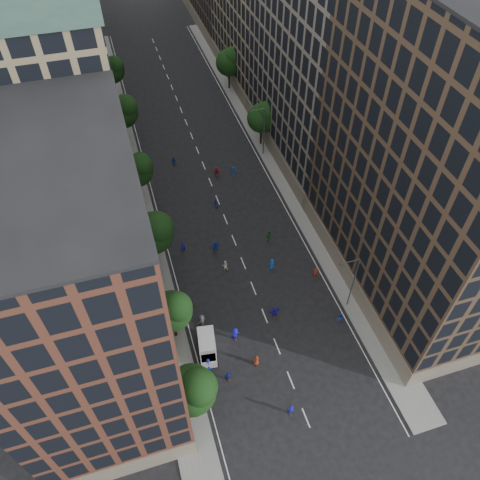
{
  "coord_description": "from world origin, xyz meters",
  "views": [
    {
      "loc": [
        -12.57,
        -16.87,
        49.59
      ],
      "look_at": [
        0.3,
        25.02,
        2.0
      ],
      "focal_mm": 35.0,
      "sensor_mm": 36.0,
      "label": 1
    }
  ],
  "objects": [
    {
      "name": "skater_6",
      "position": [
        -3.09,
        7.56,
        0.82
      ],
      "size": [
        0.86,
        0.63,
        1.64
      ],
      "primitive_type": "imported",
      "rotation": [
        0.0,
        0.0,
        3.28
      ],
      "color": "maroon",
      "rests_on": "ground"
    },
    {
      "name": "skater_9",
      "position": [
        -7.79,
        14.49,
        0.96
      ],
      "size": [
        1.42,
        1.13,
        1.92
      ],
      "primitive_type": "imported",
      "rotation": [
        0.0,
        0.0,
        3.52
      ],
      "color": "#424147",
      "rests_on": "ground"
    },
    {
      "name": "bldg_left_a",
      "position": [
        -19.0,
        11.0,
        15.0
      ],
      "size": [
        14.0,
        22.0,
        30.0
      ],
      "primitive_type": "cube",
      "color": "#552D20",
      "rests_on": "ground"
    },
    {
      "name": "bldg_right_a",
      "position": [
        19.0,
        15.0,
        18.0
      ],
      "size": [
        14.0,
        30.0,
        36.0
      ],
      "primitive_type": "cube",
      "color": "#483626",
      "rests_on": "ground"
    },
    {
      "name": "streetlamp_near",
      "position": [
        10.37,
        12.0,
        5.17
      ],
      "size": [
        2.64,
        0.22,
        9.06
      ],
      "color": "#595B60",
      "rests_on": "ground"
    },
    {
      "name": "skater_4",
      "position": [
        -6.72,
        6.7,
        0.77
      ],
      "size": [
        0.96,
        0.56,
        1.54
      ],
      "primitive_type": "imported",
      "rotation": [
        0.0,
        0.0,
        3.36
      ],
      "color": "#13249D",
      "rests_on": "ground"
    },
    {
      "name": "skater_17",
      "position": [
        1.4,
        41.65,
        0.88
      ],
      "size": [
        1.7,
        0.84,
        1.76
      ],
      "primitive_type": "imported",
      "rotation": [
        0.0,
        0.0,
        2.94
      ],
      "color": "#AA1C35",
      "rests_on": "ground"
    },
    {
      "name": "tree_left_2",
      "position": [
        -10.99,
        25.83,
        6.36
      ],
      "size": [
        5.6,
        5.6,
        9.45
      ],
      "color": "black",
      "rests_on": "ground"
    },
    {
      "name": "bldg_left_c",
      "position": [
        -19.0,
        58.0,
        14.0
      ],
      "size": [
        14.0,
        20.0,
        28.0
      ],
      "primitive_type": "cube",
      "color": "#552D20",
      "rests_on": "ground"
    },
    {
      "name": "skater_11",
      "position": [
        -3.07,
        25.74,
        0.88
      ],
      "size": [
        1.71,
        0.9,
        1.76
      ],
      "primitive_type": "imported",
      "rotation": [
        0.0,
        0.0,
        3.39
      ],
      "color": "#1636B9",
      "rests_on": "ground"
    },
    {
      "name": "tree_left_4",
      "position": [
        -11.0,
        55.84,
        6.1
      ],
      "size": [
        5.4,
        5.4,
        9.08
      ],
      "color": "black",
      "rests_on": "ground"
    },
    {
      "name": "tree_left_5",
      "position": [
        -11.02,
        71.86,
        5.68
      ],
      "size": [
        4.8,
        4.8,
        8.33
      ],
      "color": "black",
      "rests_on": "ground"
    },
    {
      "name": "skater_10",
      "position": [
        4.73,
        25.43,
        0.97
      ],
      "size": [
        1.23,
        0.9,
        1.93
      ],
      "primitive_type": "imported",
      "rotation": [
        0.0,
        0.0,
        3.57
      ],
      "color": "#206B2C",
      "rests_on": "ground"
    },
    {
      "name": "skater_1",
      "position": [
        -1.43,
        1.0,
        0.91
      ],
      "size": [
        0.67,
        0.45,
        1.82
      ],
      "primitive_type": "imported",
      "rotation": [
        0.0,
        0.0,
        3.13
      ],
      "color": "#1618B5",
      "rests_on": "ground"
    },
    {
      "name": "tree_right_a",
      "position": [
        11.38,
        47.85,
        5.63
      ],
      "size": [
        5.0,
        5.0,
        8.39
      ],
      "color": "black",
      "rests_on": "ground"
    },
    {
      "name": "sidewalk_right",
      "position": [
        12.0,
        47.5,
        0.07
      ],
      "size": [
        4.0,
        105.0,
        0.15
      ],
      "primitive_type": "cube",
      "color": "slate",
      "rests_on": "ground"
    },
    {
      "name": "skater_14",
      "position": [
        -0.67,
        34.53,
        0.75
      ],
      "size": [
        0.86,
        0.75,
        1.5
      ],
      "primitive_type": "imported",
      "rotation": [
        0.0,
        0.0,
        2.85
      ],
      "color": "navy",
      "rests_on": "ground"
    },
    {
      "name": "skater_8",
      "position": [
        -2.71,
        22.08,
        0.87
      ],
      "size": [
        0.99,
        0.86,
        1.75
      ],
      "primitive_type": "imported",
      "rotation": [
        0.0,
        0.0,
        2.88
      ],
      "color": "white",
      "rests_on": "ground"
    },
    {
      "name": "skater_5",
      "position": [
        1.15,
        13.13,
        0.88
      ],
      "size": [
        1.66,
        0.61,
        1.76
      ],
      "primitive_type": "imported",
      "rotation": [
        0.0,
        0.0,
        3.08
      ],
      "color": "#1C16B5",
      "rests_on": "ground"
    },
    {
      "name": "skater_2",
      "position": [
        8.5,
        10.04,
        0.82
      ],
      "size": [
        0.89,
        0.75,
        1.64
      ],
      "primitive_type": "imported",
      "rotation": [
        0.0,
        0.0,
        3.31
      ],
      "color": "#1636B6",
      "rests_on": "ground"
    },
    {
      "name": "cargo_van",
      "position": [
        -8.09,
        10.72,
        1.24
      ],
      "size": [
        2.67,
        4.65,
        2.35
      ],
      "rotation": [
        0.0,
        0.0,
        -0.15
      ],
      "color": "silver",
      "rests_on": "ground"
    },
    {
      "name": "sidewalk_left",
      "position": [
        -12.0,
        47.5,
        0.07
      ],
      "size": [
        4.0,
        105.0,
        0.15
      ],
      "primitive_type": "cube",
      "color": "slate",
      "rests_on": "ground"
    },
    {
      "name": "tree_left_0",
      "position": [
        -11.01,
        3.85,
        5.96
      ],
      "size": [
        5.2,
        5.2,
        8.83
      ],
      "color": "black",
      "rests_on": "ground"
    },
    {
      "name": "skater_3",
      "position": [
        -4.47,
        11.51,
        0.97
      ],
      "size": [
        1.3,
        0.8,
        1.93
      ],
      "primitive_type": "imported",
      "rotation": [
        0.0,
        0.0,
        3.21
      ],
      "color": "#1617B8",
      "rests_on": "ground"
    },
    {
      "name": "tree_left_1",
      "position": [
        -11.02,
        13.86,
        5.55
      ],
      "size": [
        4.8,
        4.8,
        8.21
      ],
      "color": "black",
      "rests_on": "ground"
    },
    {
      "name": "skater_13",
      "position": [
        -7.46,
        26.97,
        0.92
      ],
      "size": [
        0.76,
        0.59,
        1.85
      ],
      "primitive_type": "imported",
      "rotation": [
        0.0,
        0.0,
        3.38
      ],
      "color": "#181297",
      "rests_on": "ground"
    },
    {
      "name": "bldg_right_b",
      "position": [
        19.0,
        44.0,
        16.5
      ],
      "size": [
        14.0,
        28.0,
        33.0
      ],
      "primitive_type": "cube",
      "color": "#6F655C",
      "rests_on": "ground"
    },
    {
      "name": "skater_12",
      "position": [
        3.38,
        20.41,
        0.92
      ],
      "size": [
        0.93,
        0.63,
        1.84
      ],
      "primitive_type": "imported",
      "rotation": [
        0.0,
        0.0,
        3.2
      ],
      "color": "#144CA9",
      "rests_on": "ground"
    },
    {
      "name": "streetlamp_far",
      "position": [
        10.37,
        45.0,
        5.17
      ],
      "size": [
        2.64,
        0.22,
        9.06
      ],
      "color": "#595B60",
      "rests_on": "ground"
    },
    {
      "name": "tree_right_b",
      "position": [
        11.39,
        67.85,
        5.96
      ],
      "size": [
        5.2,
        5.2,
        8.83
      ],
      "color": "black",
      "rests_on": "ground"
    },
    {
      "name": "skater_7",
      "position": [
        8.5,
        17.46,
        0.9
      ],
      "size": [
        0.76,
        0.63,
        1.79
      ],
      "primitive_type": "imported",
      "rotation": [
        0.0,
        0.0,
        2.79
      ],
      "color": "#9F281A",
      "rests_on": "ground"
    },
    {
      "name": "tree_left_3",
      "position": [
        -11.02,
        39.85,
        5.82
      ],
      "size": [
        5.0,
        5.0,
        8.58
      ],
      "color": "black",
      "rests_on": "ground"
    },
    {
      "name": "bldg_left_b",
      "position": [
        -19.0,
        35.0,
        17.0
      ],
      "size": [
        14.0,
        26.0,
        34.0
      ],
      "primitive_type": "cube",
      "color": "#8A795A",
      "rests_on": "ground"
    },
    {
      "name": "skater_0",
      "position": [
        -8.5,
        8.64,
        0.93
      ],
      "size": [
        1.01,
        0.77,
        1.86
      ],
      "primitive_type": "imported",
      "rotation": [
        0.0,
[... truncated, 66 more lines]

